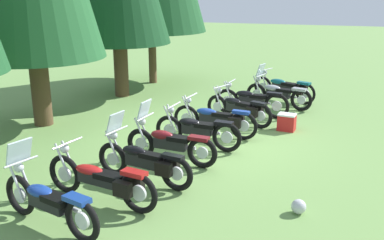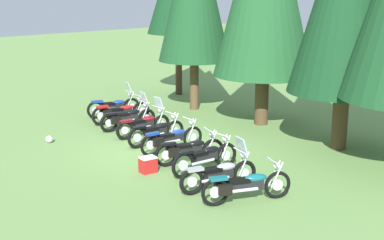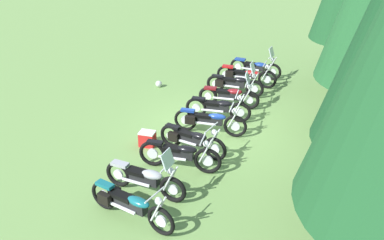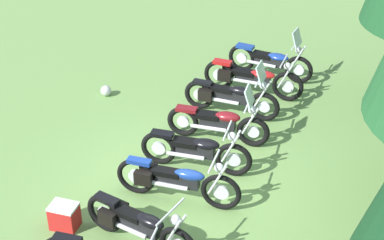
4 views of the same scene
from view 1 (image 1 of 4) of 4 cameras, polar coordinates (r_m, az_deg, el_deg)
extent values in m
plane|color=#6B934C|center=(11.05, 2.41, -2.77)|extent=(80.00, 80.00, 0.00)
torus|color=black|center=(7.99, -21.51, -9.11)|extent=(0.29, 0.71, 0.71)
cylinder|color=silver|center=(7.99, -21.51, -9.11)|extent=(0.12, 0.28, 0.27)
torus|color=black|center=(6.89, -14.16, -12.64)|extent=(0.29, 0.71, 0.71)
cylinder|color=silver|center=(6.89, -14.16, -12.64)|extent=(0.12, 0.28, 0.27)
cube|color=black|center=(7.38, -18.19, -10.11)|extent=(0.42, 0.78, 0.22)
ellipsoid|color=navy|center=(7.48, -19.28, -8.74)|extent=(0.42, 0.59, 0.17)
cube|color=black|center=(7.19, -17.23, -9.87)|extent=(0.39, 0.55, 0.10)
cube|color=navy|center=(6.80, -14.81, -9.97)|extent=(0.32, 0.48, 0.08)
cylinder|color=silver|center=(7.78, -22.02, -7.46)|extent=(0.13, 0.34, 0.65)
cylinder|color=silver|center=(7.87, -20.97, -7.08)|extent=(0.13, 0.34, 0.65)
cylinder|color=silver|center=(7.64, -21.41, -5.11)|extent=(0.61, 0.20, 0.04)
sphere|color=silver|center=(7.75, -21.70, -5.78)|extent=(0.21, 0.21, 0.17)
cylinder|color=silver|center=(7.37, -16.43, -10.63)|extent=(0.28, 0.74, 0.08)
cube|color=silver|center=(7.59, -21.64, -3.81)|extent=(0.46, 0.26, 0.39)
torus|color=black|center=(8.54, -16.28, -6.78)|extent=(0.23, 0.75, 0.74)
cylinder|color=silver|center=(8.54, -16.28, -6.78)|extent=(0.10, 0.29, 0.29)
torus|color=black|center=(7.53, -6.96, -9.47)|extent=(0.23, 0.75, 0.74)
cylinder|color=silver|center=(7.53, -6.96, -9.47)|extent=(0.10, 0.29, 0.29)
cube|color=black|center=(7.97, -11.96, -7.49)|extent=(0.37, 0.86, 0.20)
ellipsoid|color=#B21919|center=(8.07, -13.28, -6.34)|extent=(0.38, 0.63, 0.15)
cube|color=black|center=(7.80, -10.69, -7.24)|extent=(0.36, 0.59, 0.10)
cube|color=#B21919|center=(7.43, -7.56, -6.91)|extent=(0.28, 0.47, 0.08)
cylinder|color=silver|center=(8.34, -16.55, -5.18)|extent=(0.10, 0.34, 0.65)
cylinder|color=silver|center=(8.45, -15.74, -4.82)|extent=(0.10, 0.34, 0.65)
cylinder|color=silver|center=(8.22, -15.93, -2.92)|extent=(0.73, 0.16, 0.04)
sphere|color=silver|center=(8.32, -16.31, -3.60)|extent=(0.20, 0.20, 0.17)
cylinder|color=silver|center=(7.99, -10.25, -7.87)|extent=(0.22, 0.83, 0.08)
cube|color=black|center=(7.47, -9.06, -8.94)|extent=(0.19, 0.34, 0.26)
cube|color=black|center=(7.73, -7.43, -7.96)|extent=(0.19, 0.34, 0.26)
torus|color=black|center=(9.10, -10.31, -5.03)|extent=(0.24, 0.71, 0.70)
cylinder|color=silver|center=(9.10, -10.31, -5.03)|extent=(0.10, 0.27, 0.26)
torus|color=black|center=(8.28, -2.02, -6.99)|extent=(0.24, 0.71, 0.70)
cylinder|color=silver|center=(8.28, -2.02, -6.99)|extent=(0.10, 0.27, 0.26)
cube|color=black|center=(8.63, -6.39, -5.26)|extent=(0.31, 0.77, 0.26)
ellipsoid|color=black|center=(8.68, -7.56, -4.02)|extent=(0.32, 0.57, 0.20)
cube|color=black|center=(8.47, -5.26, -4.71)|extent=(0.29, 0.53, 0.10)
cube|color=black|center=(8.20, -2.53, -4.81)|extent=(0.24, 0.46, 0.08)
cylinder|color=silver|center=(8.91, -10.37, -3.46)|extent=(0.10, 0.34, 0.65)
cylinder|color=silver|center=(9.01, -9.84, -3.21)|extent=(0.10, 0.34, 0.65)
cylinder|color=silver|center=(8.81, -9.81, -1.36)|extent=(0.68, 0.16, 0.04)
sphere|color=silver|center=(8.90, -10.23, -2.00)|extent=(0.20, 0.20, 0.17)
cylinder|color=silver|center=(8.66, -5.03, -5.83)|extent=(0.21, 0.76, 0.08)
cube|color=silver|center=(8.77, -9.97, -0.22)|extent=(0.46, 0.23, 0.39)
cube|color=black|center=(8.23, -3.74, -6.42)|extent=(0.19, 0.34, 0.26)
cube|color=black|center=(8.45, -2.70, -5.77)|extent=(0.19, 0.34, 0.26)
torus|color=black|center=(9.93, -6.70, -3.03)|extent=(0.18, 0.70, 0.69)
cylinder|color=silver|center=(9.93, -6.70, -3.03)|extent=(0.07, 0.26, 0.26)
torus|color=black|center=(9.31, 1.34, -4.30)|extent=(0.18, 0.70, 0.69)
cylinder|color=silver|center=(9.31, 1.34, -4.30)|extent=(0.07, 0.26, 0.26)
cube|color=black|center=(9.56, -2.82, -3.01)|extent=(0.28, 0.76, 0.26)
ellipsoid|color=maroon|center=(9.59, -3.94, -1.96)|extent=(0.32, 0.55, 0.20)
cube|color=black|center=(9.43, -1.71, -2.45)|extent=(0.30, 0.51, 0.10)
cube|color=maroon|center=(9.23, 0.89, -2.40)|extent=(0.24, 0.46, 0.08)
cylinder|color=silver|center=(9.74, -6.70, -1.58)|extent=(0.07, 0.34, 0.65)
cylinder|color=silver|center=(9.88, -6.22, -1.31)|extent=(0.07, 0.34, 0.65)
cylinder|color=silver|center=(9.67, -6.11, 0.39)|extent=(0.72, 0.10, 0.04)
sphere|color=silver|center=(9.75, -6.55, -0.22)|extent=(0.18, 0.18, 0.17)
cylinder|color=silver|center=(9.64, -1.57, -3.42)|extent=(0.14, 0.75, 0.08)
cube|color=silver|center=(9.63, -6.25, 1.44)|extent=(0.45, 0.19, 0.39)
torus|color=black|center=(10.77, -2.99, -1.27)|extent=(0.16, 0.73, 0.72)
cylinder|color=silver|center=(10.77, -2.99, -1.27)|extent=(0.07, 0.28, 0.28)
torus|color=black|center=(10.23, 4.56, -2.28)|extent=(0.16, 0.73, 0.72)
cylinder|color=silver|center=(10.23, 4.56, -2.28)|extent=(0.07, 0.28, 0.28)
cube|color=black|center=(10.44, 0.69, -1.20)|extent=(0.28, 0.76, 0.24)
ellipsoid|color=black|center=(10.48, -0.35, -0.28)|extent=(0.32, 0.55, 0.19)
cube|color=black|center=(10.34, 1.75, -0.70)|extent=(0.30, 0.51, 0.10)
cube|color=black|center=(10.15, 4.18, -0.41)|extent=(0.24, 0.45, 0.08)
cylinder|color=silver|center=(10.58, -2.93, 0.09)|extent=(0.07, 0.34, 0.65)
cylinder|color=silver|center=(10.73, -2.53, 0.33)|extent=(0.07, 0.34, 0.65)
cylinder|color=silver|center=(10.53, -2.36, 1.93)|extent=(0.69, 0.09, 0.04)
sphere|color=silver|center=(10.60, -2.79, 1.35)|extent=(0.18, 0.18, 0.17)
cylinder|color=silver|center=(10.54, 1.81, -1.55)|extent=(0.14, 0.74, 0.08)
torus|color=black|center=(11.67, -0.72, 0.20)|extent=(0.17, 0.74, 0.73)
cylinder|color=silver|center=(11.67, -0.72, 0.20)|extent=(0.08, 0.29, 0.29)
torus|color=black|center=(11.11, 6.76, -0.77)|extent=(0.17, 0.74, 0.73)
cylinder|color=silver|center=(11.11, 6.76, -0.77)|extent=(0.08, 0.29, 0.29)
cube|color=black|center=(11.33, 2.93, 0.24)|extent=(0.26, 0.81, 0.24)
ellipsoid|color=navy|center=(11.37, 1.92, 1.08)|extent=(0.28, 0.58, 0.19)
cube|color=black|center=(11.22, 3.98, 0.68)|extent=(0.26, 0.55, 0.10)
cube|color=navy|center=(11.03, 6.42, 1.01)|extent=(0.21, 0.45, 0.08)
cylinder|color=silver|center=(11.50, -0.60, 1.50)|extent=(0.08, 0.34, 0.65)
cylinder|color=silver|center=(11.62, -0.32, 1.66)|extent=(0.08, 0.34, 0.65)
cylinder|color=silver|center=(11.45, -0.10, 3.17)|extent=(0.71, 0.11, 0.04)
sphere|color=silver|center=(11.51, -0.50, 2.63)|extent=(0.19, 0.19, 0.17)
cylinder|color=silver|center=(11.39, 3.95, -0.14)|extent=(0.16, 0.80, 0.08)
cube|color=black|center=(11.01, 5.56, -0.35)|extent=(0.17, 0.33, 0.26)
cube|color=black|center=(11.26, 6.03, 0.03)|extent=(0.17, 0.33, 0.26)
torus|color=black|center=(12.89, 3.33, 1.72)|extent=(0.36, 0.71, 0.72)
cylinder|color=silver|center=(12.89, 3.33, 1.72)|extent=(0.15, 0.27, 0.27)
torus|color=black|center=(12.10, 8.96, 0.54)|extent=(0.36, 0.71, 0.72)
cylinder|color=silver|center=(12.10, 8.96, 0.54)|extent=(0.15, 0.27, 0.27)
cube|color=black|center=(12.45, 6.07, 1.64)|extent=(0.45, 0.75, 0.25)
ellipsoid|color=black|center=(12.52, 5.32, 2.47)|extent=(0.41, 0.57, 0.19)
cube|color=black|center=(12.31, 6.87, 2.03)|extent=(0.39, 0.54, 0.10)
cube|color=black|center=(12.05, 8.71, 2.14)|extent=(0.32, 0.47, 0.08)
cylinder|color=silver|center=(12.72, 3.37, 2.91)|extent=(0.16, 0.33, 0.65)
cylinder|color=silver|center=(12.84, 3.76, 3.02)|extent=(0.16, 0.33, 0.65)
cylinder|color=silver|center=(12.66, 3.88, 4.39)|extent=(0.71, 0.31, 0.04)
sphere|color=silver|center=(12.74, 3.54, 3.92)|extent=(0.22, 0.22, 0.17)
cylinder|color=silver|center=(12.48, 6.99, 1.22)|extent=(0.34, 0.71, 0.08)
cube|color=black|center=(12.04, 7.79, 1.02)|extent=(0.25, 0.35, 0.26)
cube|color=black|center=(12.29, 8.56, 1.31)|extent=(0.25, 0.35, 0.26)
torus|color=black|center=(13.50, 4.61, 2.49)|extent=(0.16, 0.77, 0.76)
cylinder|color=silver|center=(13.50, 4.61, 2.49)|extent=(0.07, 0.30, 0.30)
torus|color=black|center=(13.11, 10.99, 1.81)|extent=(0.16, 0.77, 0.76)
cylinder|color=silver|center=(13.11, 10.99, 1.81)|extent=(0.07, 0.30, 0.30)
cube|color=black|center=(13.26, 7.77, 2.64)|extent=(0.26, 0.78, 0.26)
ellipsoid|color=black|center=(13.28, 6.92, 3.39)|extent=(0.30, 0.56, 0.20)
cube|color=black|center=(13.17, 8.68, 3.09)|extent=(0.28, 0.53, 0.10)
cube|color=black|center=(13.04, 10.73, 3.37)|extent=(0.22, 0.45, 0.08)
cylinder|color=silver|center=(13.34, 4.78, 3.63)|extent=(0.07, 0.34, 0.65)
cylinder|color=silver|center=(13.48, 4.98, 3.77)|extent=(0.07, 0.34, 0.65)
cylinder|color=silver|center=(13.32, 5.24, 5.08)|extent=(0.62, 0.09, 0.04)
sphere|color=silver|center=(13.37, 4.86, 4.61)|extent=(0.18, 0.18, 0.17)
cylinder|color=silver|center=(13.36, 8.60, 2.29)|extent=(0.14, 0.77, 0.08)
torus|color=black|center=(14.68, 8.40, 3.41)|extent=(0.29, 0.71, 0.71)
cylinder|color=silver|center=(14.68, 8.40, 3.41)|extent=(0.12, 0.27, 0.27)
torus|color=black|center=(14.11, 14.08, 2.54)|extent=(0.29, 0.71, 0.71)
cylinder|color=silver|center=(14.11, 14.08, 2.54)|extent=(0.12, 0.27, 0.27)
cube|color=black|center=(14.35, 11.21, 3.43)|extent=(0.43, 0.80, 0.25)
ellipsoid|color=#9EA0A8|center=(14.40, 10.46, 4.14)|extent=(0.42, 0.60, 0.20)
cube|color=black|center=(14.24, 12.03, 3.80)|extent=(0.40, 0.57, 0.10)
cube|color=#9EA0A8|center=(14.06, 13.87, 3.89)|extent=(0.32, 0.48, 0.08)
cylinder|color=silver|center=(14.51, 8.51, 4.46)|extent=(0.13, 0.34, 0.65)
cylinder|color=silver|center=(14.67, 8.81, 4.57)|extent=(0.13, 0.34, 0.65)
cylinder|color=silver|center=(14.49, 9.00, 5.78)|extent=(0.65, 0.21, 0.04)
sphere|color=silver|center=(14.55, 8.66, 5.36)|extent=(0.21, 0.21, 0.17)
cylinder|color=silver|center=(14.44, 12.04, 3.08)|extent=(0.28, 0.76, 0.08)
cube|color=silver|center=(14.47, 8.96, 6.49)|extent=(0.46, 0.26, 0.39)
torus|color=black|center=(15.81, 9.24, 4.34)|extent=(0.37, 0.70, 0.72)
cylinder|color=silver|center=(15.81, 9.24, 4.34)|extent=(0.16, 0.28, 0.28)
torus|color=black|center=(15.00, 14.60, 3.35)|extent=(0.37, 0.70, 0.72)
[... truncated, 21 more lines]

